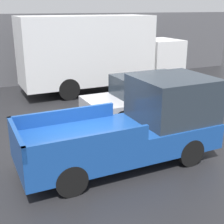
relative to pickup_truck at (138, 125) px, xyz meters
name	(u,v)px	position (x,y,z in m)	size (l,w,h in m)	color
ground_plane	(88,154)	(-1.13, 0.82, -1.02)	(60.00, 60.00, 0.00)	#232326
building_wall	(23,50)	(-1.13, 10.27, 0.84)	(28.00, 0.15, 3.72)	#56565B
pickup_truck	(138,125)	(0.00, 0.00, 0.00)	(5.34, 2.09, 2.23)	#194799
car	(147,96)	(2.09, 2.95, -0.20)	(4.67, 2.01, 1.61)	silver
delivery_truck	(98,52)	(2.03, 7.51, 0.92)	(8.38, 2.41, 3.66)	white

